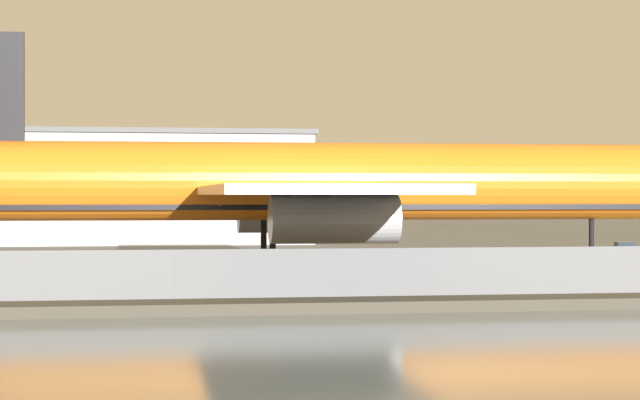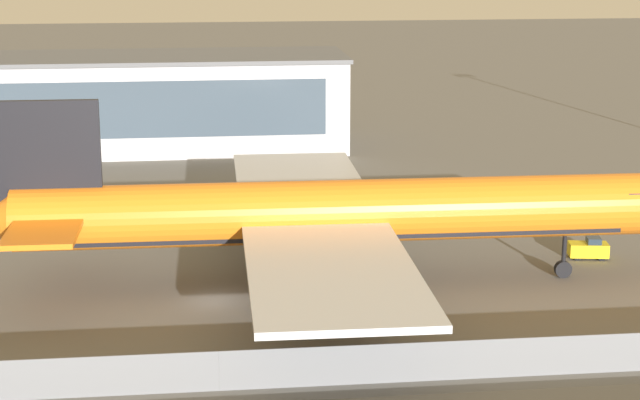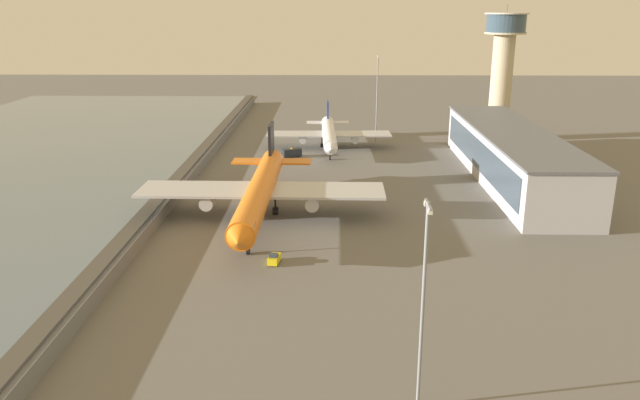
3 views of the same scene
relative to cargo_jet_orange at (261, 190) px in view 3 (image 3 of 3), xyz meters
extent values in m
plane|color=#66635E|center=(-9.18, -2.68, -5.64)|extent=(500.00, 500.00, 0.00)
cube|color=#474238|center=(-9.18, -23.18, -5.39)|extent=(320.00, 3.00, 0.50)
cube|color=slate|center=(-9.18, -18.68, -4.39)|extent=(280.00, 0.08, 2.51)
cylinder|color=slate|center=(-107.18, -18.68, -4.39)|extent=(0.10, 0.10, 2.51)
cylinder|color=slate|center=(-9.18, -18.68, -4.39)|extent=(0.10, 0.10, 2.51)
cylinder|color=orange|center=(0.91, -0.01, 0.21)|extent=(49.55, 5.42, 4.78)
cone|color=orange|center=(26.97, -0.35, 0.21)|extent=(3.16, 4.58, 4.54)
cone|color=orange|center=(-25.15, 0.33, 0.21)|extent=(3.16, 4.34, 4.30)
cube|color=#232D3D|center=(23.67, -0.31, 0.81)|extent=(2.68, 4.10, 1.43)
cube|color=black|center=(0.91, -0.01, -1.10)|extent=(42.12, 4.37, 0.86)
cube|color=#B7BABF|center=(-1.41, 11.90, -0.39)|extent=(11.20, 23.90, 0.48)
cube|color=#B7BABF|center=(-1.72, -11.86, -0.39)|extent=(11.20, 23.90, 0.48)
cylinder|color=#B7BABF|center=(0.05, 9.98, -1.94)|extent=(6.96, 2.72, 2.63)
cylinder|color=#B7BABF|center=(-0.21, -9.98, -1.94)|extent=(6.96, 2.72, 2.63)
cube|color=black|center=(-20.87, 0.27, 4.99)|extent=(7.43, 0.67, 8.12)
cube|color=orange|center=(-20.81, 4.63, 0.57)|extent=(5.06, 8.78, 0.38)
cube|color=orange|center=(-20.92, -4.08, 0.57)|extent=(5.06, 8.78, 0.38)
cylinder|color=black|center=(18.23, -0.24, -3.58)|extent=(0.33, 0.33, 2.80)
cylinder|color=black|center=(18.23, -0.24, -4.97)|extent=(1.34, 0.54, 1.34)
cylinder|color=black|center=(-2.52, 2.54, -3.58)|extent=(0.38, 0.38, 2.80)
cylinder|color=black|center=(-2.52, 2.54, -4.97)|extent=(1.55, 1.10, 1.54)
cylinder|color=black|center=(-2.59, -2.48, -3.58)|extent=(0.38, 0.38, 2.80)
cylinder|color=black|center=(-2.59, -2.48, -4.97)|extent=(1.55, 1.10, 1.54)
cylinder|color=white|center=(-60.98, 12.94, -1.10)|extent=(37.10, 4.68, 3.71)
cone|color=white|center=(-41.46, 13.45, -1.10)|extent=(2.50, 3.58, 3.52)
cone|color=white|center=(-80.50, 12.42, -1.10)|extent=(2.50, 3.40, 3.34)
cube|color=#232D3D|center=(-43.96, 13.38, -0.64)|extent=(2.12, 3.20, 1.11)
cube|color=navy|center=(-60.98, 12.94, -2.12)|extent=(31.53, 3.79, 0.67)
cube|color=#B7BABF|center=(-63.06, 21.77, -1.56)|extent=(8.61, 17.97, 0.37)
cube|color=#B7BABF|center=(-62.60, 4.01, -1.56)|extent=(8.61, 17.97, 0.37)
cylinder|color=#B7BABF|center=(-61.92, 20.37, -2.77)|extent=(5.23, 2.17, 2.04)
cylinder|color=#B7BABF|center=(-61.52, 5.46, -2.77)|extent=(5.23, 2.17, 2.04)
cube|color=navy|center=(-77.26, 12.51, 2.61)|extent=(5.56, 0.59, 6.30)
cube|color=white|center=(-77.35, 15.76, -0.82)|extent=(3.87, 6.61, 0.30)
cube|color=white|center=(-77.17, 9.25, -0.82)|extent=(3.87, 6.61, 0.30)
cylinder|color=black|center=(-48.03, 13.27, -4.04)|extent=(0.26, 0.26, 2.17)
cylinder|color=black|center=(-48.03, 13.27, -5.12)|extent=(1.05, 0.43, 1.04)
cylinder|color=black|center=(-63.62, 14.81, -4.04)|extent=(0.30, 0.30, 2.17)
cylinder|color=black|center=(-63.62, 14.81, -5.12)|extent=(1.22, 0.87, 1.19)
cylinder|color=black|center=(-63.52, 10.92, -4.04)|extent=(0.30, 0.30, 2.17)
cylinder|color=black|center=(-63.52, 10.92, -5.12)|extent=(1.22, 0.87, 1.19)
cube|color=yellow|center=(22.02, 4.44, -4.90)|extent=(3.41, 2.09, 1.11)
cube|color=#283847|center=(22.41, 4.38, -4.09)|extent=(1.31, 1.44, 0.50)
cylinder|color=black|center=(23.10, 4.95, -5.29)|extent=(0.73, 0.33, 0.70)
cylinder|color=black|center=(22.89, 3.61, -5.29)|extent=(0.73, 0.33, 0.70)
cylinder|color=black|center=(21.15, 5.27, -5.29)|extent=(0.73, 0.33, 0.70)
cylinder|color=black|center=(20.93, 3.92, -5.29)|extent=(0.73, 0.33, 0.70)
cube|color=#1E2328|center=(-51.01, 2.86, -4.38)|extent=(4.19, 5.59, 2.07)
cube|color=#283847|center=(-50.21, 1.23, -3.99)|extent=(2.30, 1.91, 0.83)
cube|color=orange|center=(-51.01, 2.86, -3.24)|extent=(1.16, 0.91, 0.16)
cylinder|color=black|center=(-49.46, 1.83, -5.22)|extent=(0.57, 0.85, 0.84)
cylinder|color=black|center=(-51.13, 1.00, -5.22)|extent=(0.57, 0.85, 0.84)
cylinder|color=black|center=(-50.89, 4.72, -5.22)|extent=(0.57, 0.85, 0.84)
cylinder|color=black|center=(-52.56, 3.89, -5.22)|extent=(0.57, 0.85, 0.84)
cylinder|color=#C6B793|center=(-74.53, 64.21, 10.08)|extent=(6.29, 6.29, 31.45)
cylinder|color=#C6B793|center=(-74.53, 64.21, 26.06)|extent=(11.95, 11.95, 0.50)
cylinder|color=#384C5B|center=(-74.53, 64.21, 28.83)|extent=(11.36, 11.36, 5.03)
cylinder|color=beige|center=(-74.53, 64.21, 31.54)|extent=(12.55, 12.55, 0.40)
cylinder|color=#333338|center=(-74.53, 64.21, 32.94)|extent=(0.12, 0.12, 2.40)
cube|color=#B2B2B7|center=(-29.05, 55.74, -0.06)|extent=(74.40, 15.52, 11.17)
cube|color=#3D4C5B|center=(-29.05, 47.90, 0.50)|extent=(68.45, 0.16, 6.70)
cube|color=#5B5E63|center=(-29.05, 55.74, 5.78)|extent=(75.00, 16.12, 0.50)
cylinder|color=gray|center=(58.95, 22.37, 5.41)|extent=(0.36, 0.36, 22.10)
cube|color=gray|center=(58.95, 22.37, 16.21)|extent=(3.20, 0.24, 0.24)
cube|color=silver|center=(57.75, 22.37, 15.91)|extent=(0.60, 0.40, 0.44)
cube|color=silver|center=(60.15, 22.37, 15.91)|extent=(0.60, 0.40, 0.44)
cylinder|color=gray|center=(-71.50, 27.11, 7.23)|extent=(0.36, 0.36, 25.75)
cube|color=gray|center=(-71.50, 27.11, 19.85)|extent=(3.20, 0.24, 0.24)
cube|color=silver|center=(-72.70, 27.11, 19.55)|extent=(0.60, 0.40, 0.44)
cube|color=silver|center=(-70.30, 27.11, 19.55)|extent=(0.60, 0.40, 0.44)
camera|label=1|loc=(-11.92, -75.88, -0.65)|focal=70.00mm
camera|label=2|loc=(-9.98, -77.72, 20.87)|focal=60.00mm
camera|label=3|loc=(113.97, 13.23, 33.81)|focal=35.00mm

